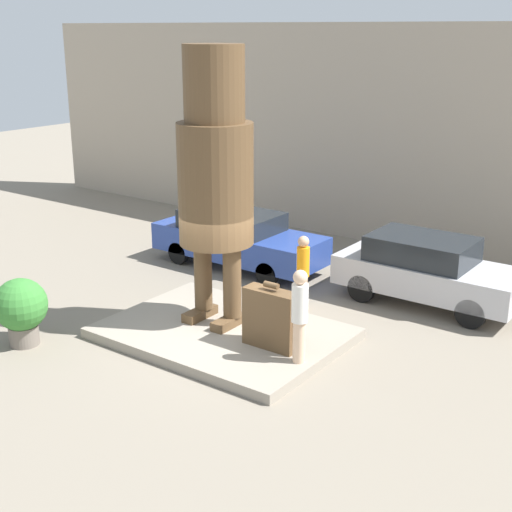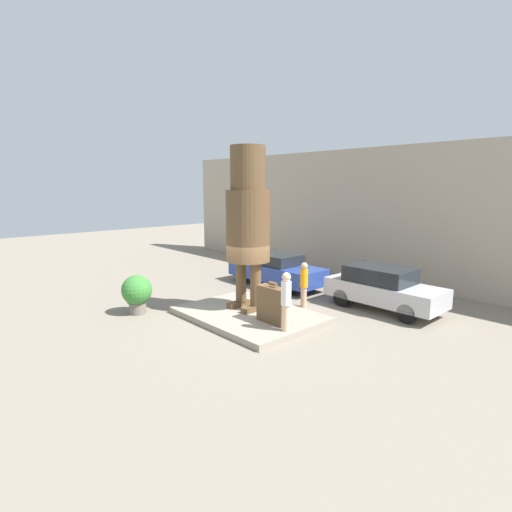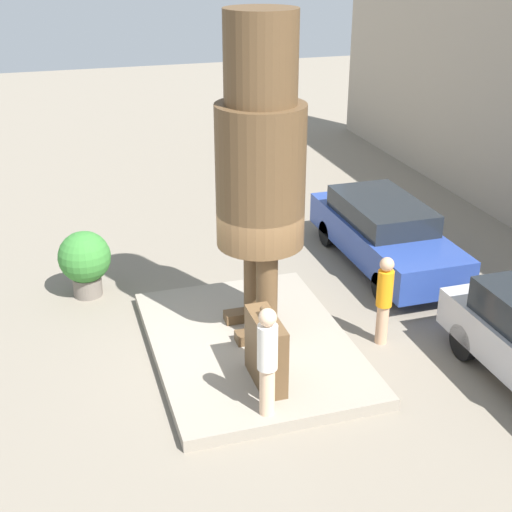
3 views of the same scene
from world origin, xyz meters
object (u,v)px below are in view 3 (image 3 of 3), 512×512
statue_figure (260,156)px  tourist (267,358)px  worker_hivis (384,297)px  parked_car_blue (384,233)px  planter_pot (85,260)px  giant_suitcase (266,351)px

statue_figure → tourist: bearing=-14.9°
statue_figure → worker_hivis: bearing=69.2°
parked_car_blue → planter_pot: size_ratio=3.39×
giant_suitcase → tourist: tourist is taller
tourist → planter_pot: (-5.13, -2.24, -0.40)m
tourist → statue_figure: bearing=165.1°
giant_suitcase → tourist: bearing=-16.5°
giant_suitcase → planter_pot: 5.00m
statue_figure → worker_hivis: (0.79, 2.08, -2.56)m
tourist → giant_suitcase: bearing=163.5°
worker_hivis → parked_car_blue: bearing=153.6°
statue_figure → planter_pot: statue_figure is taller
giant_suitcase → planter_pot: size_ratio=0.95×
worker_hivis → planter_pot: bearing=-125.0°
giant_suitcase → parked_car_blue: size_ratio=0.28×
statue_figure → parked_car_blue: 5.00m
statue_figure → planter_pot: (-2.69, -2.89, -2.70)m
statue_figure → planter_pot: 4.78m
parked_car_blue → worker_hivis: bearing=-26.4°
tourist → parked_car_blue: size_ratio=0.38×
planter_pot → worker_hivis: (3.48, 4.97, 0.14)m
statue_figure → giant_suitcase: statue_figure is taller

